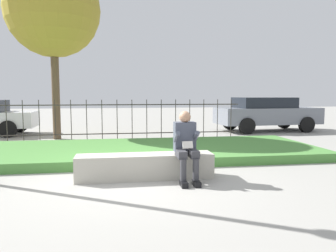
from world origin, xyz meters
The scene contains 7 objects.
ground_plane centered at (0.00, 0.00, 0.00)m, with size 60.00×60.00×0.00m, color #9E9B93.
stone_bench centered at (0.25, 0.00, 0.20)m, with size 2.51×0.49×0.46m.
person_seated_reader centered at (0.96, -0.28, 0.69)m, with size 0.42×0.73×1.26m.
grass_berm centered at (0.00, 2.35, 0.10)m, with size 9.68×3.30×0.21m.
iron_fence centered at (0.00, 4.72, 0.72)m, with size 7.68×0.03×1.37m.
car_parked_right centered at (5.94, 6.90, 0.76)m, with size 4.29×2.02×1.41m.
tree_behind_fence centered at (-2.30, 5.77, 4.33)m, with size 3.12×3.12×5.91m.
Camera 1 is at (-0.26, -5.94, 1.57)m, focal length 35.00 mm.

